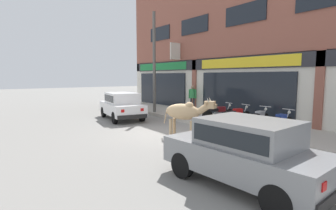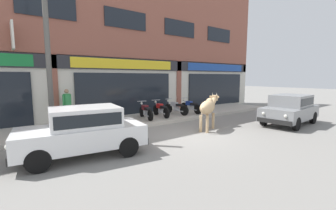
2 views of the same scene
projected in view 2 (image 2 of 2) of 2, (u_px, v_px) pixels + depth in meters
ground_plane at (188, 135)px, 9.02m from camera, size 90.00×90.00×0.00m
sidewalk at (141, 119)px, 11.92m from camera, size 19.00×2.97×0.17m
shop_building at (124, 41)px, 12.76m from camera, size 23.00×1.40×9.16m
cow at (208, 107)px, 9.86m from camera, size 1.99×1.17×1.61m
car_0 at (84, 129)px, 6.62m from camera, size 3.76×2.08×1.46m
car_1 at (290, 108)px, 11.04m from camera, size 3.71×1.87×1.46m
motorcycle_0 at (146, 111)px, 11.61m from camera, size 0.64×1.79×0.88m
motorcycle_1 at (161, 110)px, 12.26m from camera, size 0.57×1.81×0.88m
motorcycle_2 at (176, 108)px, 13.02m from camera, size 0.53×1.81×0.88m
motorcycle_3 at (191, 106)px, 13.54m from camera, size 0.52×1.81×0.88m
pedestrian at (67, 102)px, 10.49m from camera, size 0.44×0.32×1.60m
utility_pole at (48, 54)px, 7.93m from camera, size 0.18×0.18×5.92m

